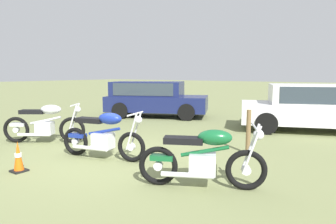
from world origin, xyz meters
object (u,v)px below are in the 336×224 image
Objects in this scene: car_white at (315,105)px; motorcycle_blue at (103,136)px; motorcycle_green at (203,158)px; fence_post_wooden at (248,132)px; car_navy at (153,96)px; motorcycle_silver at (45,124)px; traffic_cone at (18,158)px.

motorcycle_blue is at bearing -139.23° from car_white.
fence_post_wooden is at bearing 67.15° from motorcycle_green.
fence_post_wooden is at bearing -56.47° from car_navy.
motorcycle_green is at bearing -86.81° from fence_post_wooden.
motorcycle_silver is 4.75m from motorcycle_green.
car_navy and car_white have the same top height.
motorcycle_green is 7.79m from car_navy.
motorcycle_green is 0.42× the size of car_navy.
car_white reaches higher than motorcycle_blue.
car_navy reaches higher than motorcycle_silver.
car_navy is at bearing 162.06° from car_white.
car_navy is 0.91× the size of car_white.
motorcycle_silver is at bearing -107.37° from car_navy.
motorcycle_silver is at bearing -157.03° from fence_post_wooden.
car_white is 8.52× the size of traffic_cone.
motorcycle_silver is at bearing 135.84° from traffic_cone.
motorcycle_green is (4.74, -0.37, -0.02)m from motorcycle_silver.
motorcycle_blue is 3.44× the size of traffic_cone.
motorcycle_blue is 0.44× the size of car_navy.
car_navy is (-5.36, 5.64, 0.36)m from motorcycle_green.
motorcycle_blue and motorcycle_green have the same top height.
car_white is 4.88× the size of fence_post_wooden.
car_navy is at bearing 107.55° from motorcycle_green.
car_white is at bearing 12.64° from motorcycle_silver.
car_navy is 7.79× the size of traffic_cone.
motorcycle_silver is 0.93× the size of motorcycle_blue.
motorcycle_green is (2.45, -0.23, -0.01)m from motorcycle_blue.
car_white is at bearing 78.53° from fence_post_wooden.
car_navy reaches higher than fence_post_wooden.
car_white is (5.35, 5.60, 0.31)m from motorcycle_silver.
motorcycle_blue is (2.29, -0.15, -0.00)m from motorcycle_silver.
traffic_cone is at bearing -77.86° from motorcycle_silver.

